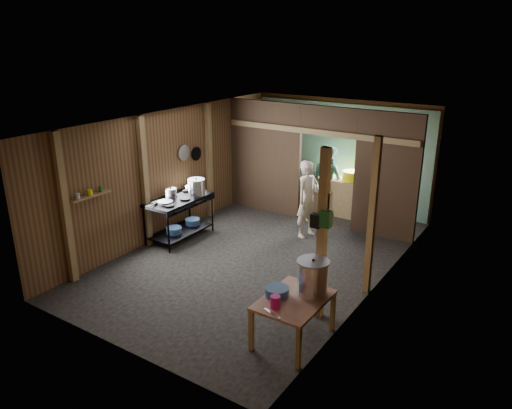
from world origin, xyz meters
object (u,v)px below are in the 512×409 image
Objects in this scene: stove_pot_large at (196,187)px; stock_pot at (313,278)px; cook at (308,199)px; yellow_tub at (351,176)px; gas_range at (180,218)px; prep_table at (293,319)px; pink_bucket at (275,302)px.

stock_pot is at bearing -28.12° from stove_pot_large.
stock_pot is 3.59m from cook.
stove_pot_large is at bearing -128.80° from yellow_tub.
stock_pot reaches higher than gas_range.
prep_table is 0.63m from stock_pot.
prep_table is 2.09× the size of stock_pot.
cook is at bearing 31.08° from stove_pot_large.
prep_table is at bearing -118.51° from stock_pot.
prep_table is 5.21m from yellow_tub.
prep_table is (3.71, -1.85, -0.11)m from gas_range.
yellow_tub is 0.25× the size of cook.
gas_range is 0.72m from stove_pot_large.
gas_range reaches higher than prep_table.
pink_bucket is 0.41× the size of yellow_tub.
cook reaches higher than stove_pot_large.
stove_pot_large is 0.69× the size of stock_pot.
cook is (-1.47, 3.73, 0.08)m from pink_bucket.
pink_bucket is 0.10× the size of cook.
gas_range is 4.12× the size of stove_pot_large.
stove_pot_large is 0.89× the size of yellow_tub.
prep_table is 6.65× the size of pink_bucket.
stove_pot_large reaches higher than prep_table.
cook is at bearing 114.83° from prep_table.
gas_range is at bearing -127.36° from yellow_tub.
cook reaches higher than pink_bucket.
stock_pot reaches higher than pink_bucket.
yellow_tub reaches higher than gas_range.
stove_pot_large is 2.30m from cook.
cook is (-1.72, 3.15, -0.08)m from stock_pot.
gas_range is 2.67m from cook.
gas_range is 0.92× the size of cook.
prep_table is at bearing -32.11° from stove_pot_large.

